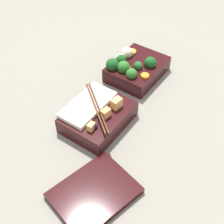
% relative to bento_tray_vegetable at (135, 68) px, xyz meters
% --- Properties ---
extents(ground_plane, '(3.00, 3.00, 0.00)m').
position_rel_bento_tray_vegetable_xyz_m(ground_plane, '(0.12, 0.03, -0.03)').
color(ground_plane, gray).
extents(bento_tray_vegetable, '(0.19, 0.15, 0.08)m').
position_rel_bento_tray_vegetable_xyz_m(bento_tray_vegetable, '(0.00, 0.00, 0.00)').
color(bento_tray_vegetable, black).
rests_on(bento_tray_vegetable, ground_plane).
extents(bento_tray_rice, '(0.19, 0.16, 0.08)m').
position_rel_bento_tray_vegetable_xyz_m(bento_tray_rice, '(0.24, 0.02, -0.00)').
color(bento_tray_rice, black).
rests_on(bento_tray_rice, ground_plane).
extents(bento_lid, '(0.21, 0.18, 0.02)m').
position_rel_bento_tray_vegetable_xyz_m(bento_lid, '(0.42, 0.16, -0.02)').
color(bento_lid, black).
rests_on(bento_lid, ground_plane).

